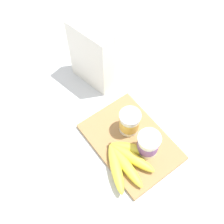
# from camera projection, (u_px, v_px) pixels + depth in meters

# --- Properties ---
(ground_plane) EXTENTS (2.40, 2.40, 0.00)m
(ground_plane) POSITION_uv_depth(u_px,v_px,m) (130.00, 143.00, 1.01)
(ground_plane) COLOR silver
(cutting_board) EXTENTS (0.34, 0.24, 0.02)m
(cutting_board) POSITION_uv_depth(u_px,v_px,m) (131.00, 142.00, 1.00)
(cutting_board) COLOR #A37A4C
(cutting_board) RESTS_ON ground_plane
(cereal_box) EXTENTS (0.19, 0.10, 0.27)m
(cereal_box) POSITION_uv_depth(u_px,v_px,m) (92.00, 56.00, 1.04)
(cereal_box) COLOR white
(cereal_box) RESTS_ON ground_plane
(yogurt_cup_front) EXTENTS (0.07, 0.07, 0.10)m
(yogurt_cup_front) POSITION_uv_depth(u_px,v_px,m) (130.00, 122.00, 0.97)
(yogurt_cup_front) COLOR white
(yogurt_cup_front) RESTS_ON cutting_board
(yogurt_cup_back) EXTENTS (0.08, 0.08, 0.10)m
(yogurt_cup_back) POSITION_uv_depth(u_px,v_px,m) (148.00, 144.00, 0.93)
(yogurt_cup_back) COLOR white
(yogurt_cup_back) RESTS_ON cutting_board
(banana_bunch) EXTENTS (0.19, 0.20, 0.04)m
(banana_bunch) POSITION_uv_depth(u_px,v_px,m) (126.00, 160.00, 0.93)
(banana_bunch) COLOR yellow
(banana_bunch) RESTS_ON cutting_board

